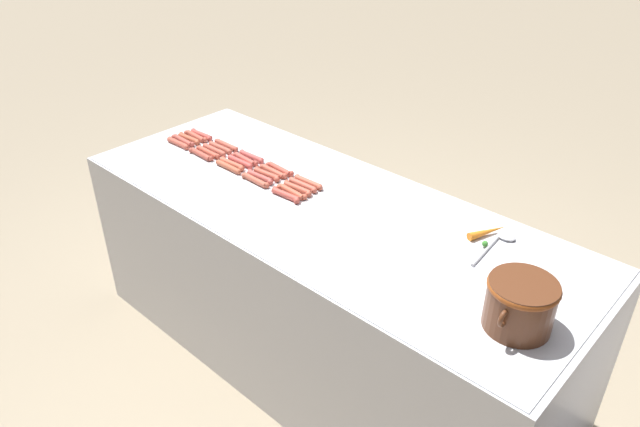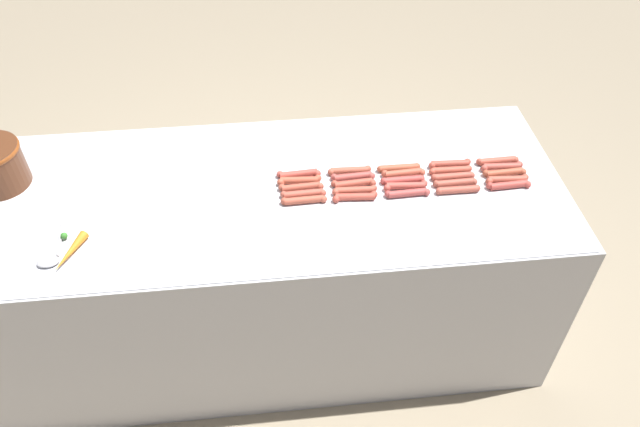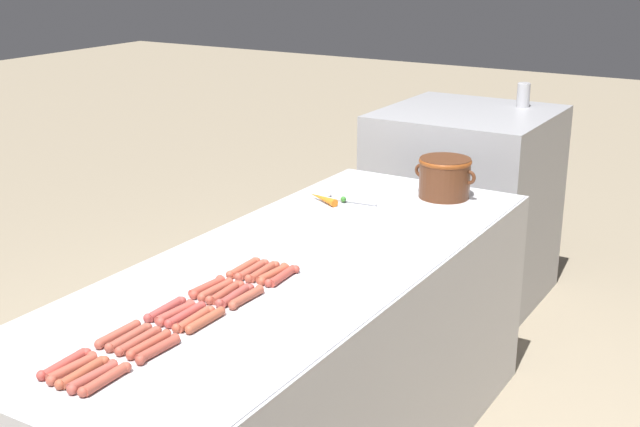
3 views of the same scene
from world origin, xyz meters
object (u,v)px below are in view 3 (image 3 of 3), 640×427
(back_cabinet, at_px, (464,206))
(hot_dog_4, at_px, (244,268))
(hot_dog_10, at_px, (83,372))
(hot_dog_14, at_px, (263,272))
(hot_dog_18, at_px, (235,295))
(hot_dog_2, at_px, (165,309))
(carrot, at_px, (324,198))
(hot_dog_16, at_px, (149,344))
(bean_pot, at_px, (445,175))
(hot_dog_6, at_px, (129,337))
(hot_dog_8, at_px, (216,290))
(hot_dog_19, at_px, (273,274))
(serving_spoon, at_px, (334,197))
(hot_dog_13, at_px, (225,292))
(hot_dog_22, at_px, (206,320))
(hot_dog_15, at_px, (93,376))
(hot_dog_21, at_px, (158,349))
(soda_can, at_px, (523,95))
(hot_dog_23, at_px, (246,297))
(hot_dog_7, at_px, (176,313))
(hot_dog_9, at_px, (252,270))
(hot_dog_11, at_px, (139,341))
(hot_dog_20, at_px, (105,379))
(hot_dog_3, at_px, (207,287))
(hot_dog_12, at_px, (186,315))
(hot_dog_0, at_px, (65,364))
(hot_dog_17, at_px, (194,319))
(hot_dog_1, at_px, (118,334))
(hot_dog_24, at_px, (282,276))

(back_cabinet, bearing_deg, hot_dog_4, -88.90)
(hot_dog_10, bearing_deg, hot_dog_14, 90.05)
(hot_dog_10, bearing_deg, hot_dog_18, 86.25)
(hot_dog_2, bearing_deg, carrot, 98.18)
(hot_dog_16, bearing_deg, bean_pot, 86.02)
(hot_dog_6, distance_m, hot_dog_8, 0.37)
(hot_dog_19, relative_size, carrot, 0.94)
(bean_pot, bearing_deg, serving_spoon, -145.57)
(hot_dog_13, relative_size, hot_dog_22, 1.00)
(hot_dog_15, distance_m, hot_dog_21, 0.19)
(hot_dog_16, relative_size, soda_can, 1.31)
(hot_dog_16, xyz_separation_m, hot_dog_23, (0.04, 0.37, 0.00))
(hot_dog_7, distance_m, hot_dog_19, 0.38)
(hot_dog_19, bearing_deg, hot_dog_9, -174.17)
(hot_dog_11, height_order, hot_dog_14, same)
(hot_dog_18, distance_m, hot_dog_20, 0.55)
(hot_dog_21, distance_m, hot_dog_23, 0.38)
(hot_dog_2, distance_m, hot_dog_3, 0.19)
(hot_dog_18, bearing_deg, hot_dog_22, -79.86)
(serving_spoon, bearing_deg, hot_dog_22, -76.21)
(hot_dog_3, height_order, hot_dog_12, same)
(hot_dog_0, distance_m, hot_dog_4, 0.74)
(hot_dog_14, relative_size, soda_can, 1.31)
(hot_dog_14, distance_m, hot_dog_23, 0.20)
(hot_dog_15, distance_m, hot_dog_19, 0.76)
(carrot, bearing_deg, hot_dog_3, -80.20)
(hot_dog_4, height_order, hot_dog_21, same)
(hot_dog_9, distance_m, serving_spoon, 0.85)
(hot_dog_6, distance_m, hot_dog_23, 0.39)
(hot_dog_7, xyz_separation_m, hot_dog_17, (0.07, -0.01, 0.00))
(hot_dog_1, height_order, hot_dog_23, same)
(hot_dog_1, xyz_separation_m, hot_dog_12, (0.07, 0.19, 0.00))
(hot_dog_0, height_order, hot_dog_10, same)
(hot_dog_3, bearing_deg, hot_dog_13, -4.36)
(hot_dog_6, distance_m, hot_dog_22, 0.21)
(back_cabinet, distance_m, hot_dog_12, 2.37)
(hot_dog_16, relative_size, hot_dog_21, 1.00)
(hot_dog_1, bearing_deg, hot_dog_4, 89.60)
(hot_dog_6, distance_m, hot_dog_20, 0.22)
(hot_dog_0, xyz_separation_m, hot_dog_9, (0.03, 0.74, 0.00))
(hot_dog_4, height_order, hot_dog_12, same)
(hot_dog_21, bearing_deg, hot_dog_8, 106.26)
(hot_dog_9, bearing_deg, back_cabinet, 92.06)
(hot_dog_15, relative_size, carrot, 0.94)
(hot_dog_8, xyz_separation_m, hot_dog_24, (0.11, 0.19, 0.00))
(hot_dog_10, distance_m, hot_dog_24, 0.76)
(hot_dog_10, xyz_separation_m, hot_dog_23, (0.07, 0.57, 0.00))
(hot_dog_8, height_order, hot_dog_9, same)
(hot_dog_6, distance_m, hot_dog_19, 0.56)
(hot_dog_20, bearing_deg, bean_pot, 87.53)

